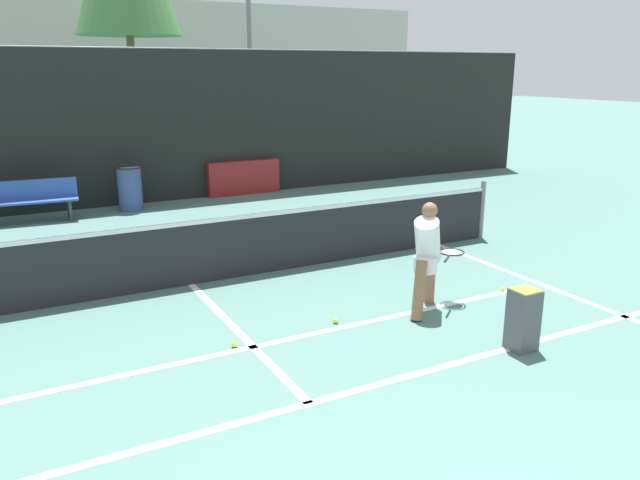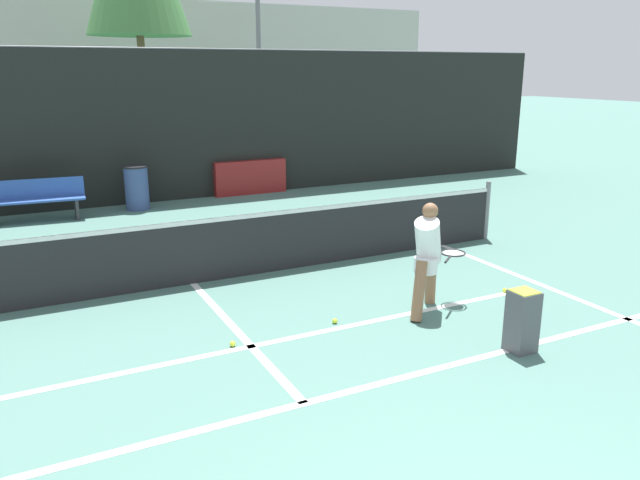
# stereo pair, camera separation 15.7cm
# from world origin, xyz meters

# --- Properties ---
(court_baseline_near) EXTENTS (11.00, 0.10, 0.01)m
(court_baseline_near) POSITION_xyz_m (0.00, 3.05, 0.00)
(court_baseline_near) COLOR white
(court_baseline_near) RESTS_ON ground
(court_service_line) EXTENTS (8.25, 0.10, 0.01)m
(court_service_line) POSITION_xyz_m (0.00, 4.45, 0.00)
(court_service_line) COLOR white
(court_service_line) RESTS_ON ground
(court_center_mark) EXTENTS (0.10, 3.78, 0.01)m
(court_center_mark) POSITION_xyz_m (0.00, 4.94, 0.00)
(court_center_mark) COLOR white
(court_center_mark) RESTS_ON ground
(court_sideline_right) EXTENTS (0.10, 4.78, 0.01)m
(court_sideline_right) POSITION_xyz_m (4.51, 4.94, 0.00)
(court_sideline_right) COLOR white
(court_sideline_right) RESTS_ON ground
(net) EXTENTS (11.09, 0.09, 1.07)m
(net) POSITION_xyz_m (0.00, 6.84, 0.51)
(net) COLOR slate
(net) RESTS_ON ground
(fence_back) EXTENTS (24.00, 0.06, 3.48)m
(fence_back) POSITION_xyz_m (0.00, 12.89, 1.74)
(fence_back) COLOR black
(fence_back) RESTS_ON ground
(player_practicing) EXTENTS (1.19, 0.74, 1.42)m
(player_practicing) POSITION_xyz_m (2.43, 4.47, 0.76)
(player_practicing) COLOR #8C6042
(player_practicing) RESTS_ON ground
(tennis_ball_scattered_0) EXTENTS (0.07, 0.07, 0.07)m
(tennis_ball_scattered_0) POSITION_xyz_m (1.16, 4.60, 0.03)
(tennis_ball_scattered_0) COLOR #D1E033
(tennis_ball_scattered_0) RESTS_ON ground
(tennis_ball_scattered_3) EXTENTS (0.07, 0.07, 0.07)m
(tennis_ball_scattered_3) POSITION_xyz_m (-0.19, 4.54, 0.03)
(tennis_ball_scattered_3) COLOR #D1E033
(tennis_ball_scattered_3) RESTS_ON ground
(tennis_ball_scattered_7) EXTENTS (0.07, 0.07, 0.07)m
(tennis_ball_scattered_7) POSITION_xyz_m (3.82, 4.49, 0.03)
(tennis_ball_scattered_7) COLOR #D1E033
(tennis_ball_scattered_7) RESTS_ON ground
(ball_hopper) EXTENTS (0.28, 0.28, 0.71)m
(ball_hopper) POSITION_xyz_m (2.65, 3.00, 0.37)
(ball_hopper) COLOR #4C4C51
(ball_hopper) RESTS_ON ground
(courtside_bench) EXTENTS (1.92, 0.53, 0.86)m
(courtside_bench) POSITION_xyz_m (-1.79, 12.05, 0.48)
(courtside_bench) COLOR #2D519E
(courtside_bench) RESTS_ON ground
(trash_bin) EXTENTS (0.54, 0.54, 0.98)m
(trash_bin) POSITION_xyz_m (0.27, 12.25, 0.49)
(trash_bin) COLOR #384C7F
(trash_bin) RESTS_ON ground
(parked_car) EXTENTS (1.84, 4.51, 1.39)m
(parked_car) POSITION_xyz_m (3.15, 14.85, 0.59)
(parked_car) COLOR maroon
(parked_car) RESTS_ON ground
(building_far) EXTENTS (36.00, 2.40, 5.89)m
(building_far) POSITION_xyz_m (0.00, 28.01, 2.95)
(building_far) COLOR #B2ADA3
(building_far) RESTS_ON ground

